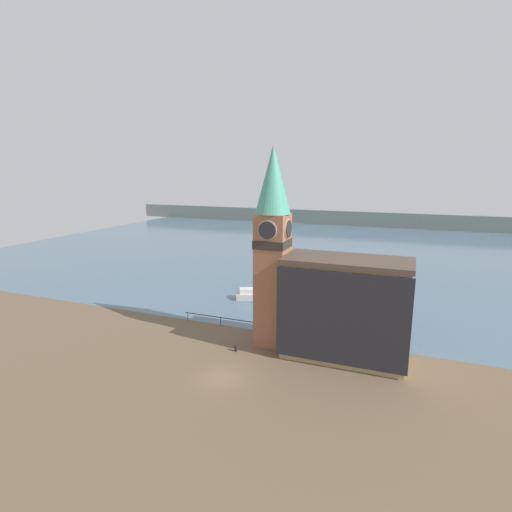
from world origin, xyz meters
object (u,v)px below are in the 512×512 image
object	(u,v)px
clock_tower	(273,242)
pier_building	(345,309)
boat_near	(253,295)
mooring_bollard_near	(236,348)

from	to	relation	value
clock_tower	pier_building	bearing A→B (deg)	-3.89
boat_near	mooring_bollard_near	bearing A→B (deg)	-98.11
clock_tower	boat_near	bearing A→B (deg)	119.76
boat_near	pier_building	bearing A→B (deg)	-66.37
clock_tower	pier_building	world-z (taller)	clock_tower
clock_tower	mooring_bollard_near	world-z (taller)	clock_tower
boat_near	mooring_bollard_near	size ratio (longest dim) A/B	7.53
pier_building	boat_near	size ratio (longest dim) A/B	2.23
clock_tower	mooring_bollard_near	xyz separation A→B (m)	(-2.84, -3.39, -10.98)
clock_tower	boat_near	distance (m)	19.06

